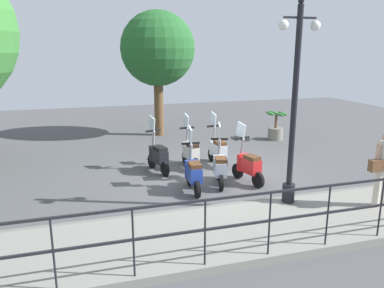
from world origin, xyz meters
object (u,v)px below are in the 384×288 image
object	(u,v)px
tree_distant	(158,49)
scooter_near_0	(248,165)
scooter_far_0	(218,149)
pedestrian_with_bag	(384,164)
scooter_far_2	(158,155)
scooter_near_1	(220,167)
potted_palm	(276,128)
lamp_post_near	(293,118)
scooter_near_2	(193,172)
scooter_far_1	(190,152)

from	to	relation	value
tree_distant	scooter_near_0	bearing A→B (deg)	-170.41
scooter_near_0	scooter_far_0	distance (m)	1.67
pedestrian_with_bag	tree_distant	size ratio (longest dim) A/B	0.33
scooter_far_2	scooter_near_1	bearing A→B (deg)	-153.59
scooter_near_0	potted_palm	bearing A→B (deg)	-50.60
tree_distant	lamp_post_near	bearing A→B (deg)	-171.29
pedestrian_with_bag	scooter_far_2	world-z (taller)	pedestrian_with_bag
potted_palm	scooter_near_2	distance (m)	6.24
scooter_far_1	potted_palm	bearing A→B (deg)	-63.69
potted_palm	scooter_near_0	xyz separation A→B (m)	(-4.10, 3.03, 0.04)
scooter_near_0	scooter_far_2	world-z (taller)	same
scooter_near_2	scooter_near_0	bearing A→B (deg)	-80.26
potted_palm	scooter_far_2	world-z (taller)	scooter_far_2
tree_distant	scooter_far_2	bearing A→B (deg)	167.97
pedestrian_with_bag	scooter_far_0	size ratio (longest dim) A/B	1.03
tree_distant	scooter_far_1	xyz separation A→B (m)	(-4.51, 0.01, -2.86)
scooter_near_0	scooter_far_1	world-z (taller)	same
scooter_near_0	scooter_near_2	size ratio (longest dim) A/B	1.00
scooter_far_2	scooter_near_0	bearing A→B (deg)	-141.76
potted_palm	scooter_near_0	size ratio (longest dim) A/B	0.69
lamp_post_near	scooter_near_0	size ratio (longest dim) A/B	2.69
scooter_far_0	potted_palm	bearing A→B (deg)	-57.54
tree_distant	scooter_near_0	distance (m)	6.86
scooter_near_0	scooter_near_1	distance (m)	0.75
scooter_near_1	scooter_far_2	size ratio (longest dim) A/B	1.00
lamp_post_near	potted_palm	xyz separation A→B (m)	(5.80, -2.87, -1.53)
scooter_near_1	scooter_far_0	world-z (taller)	same
scooter_near_1	scooter_far_2	xyz separation A→B (m)	(1.46, 1.28, 0.00)
scooter_far_0	scooter_far_1	world-z (taller)	same
scooter_far_1	scooter_far_2	bearing A→B (deg)	91.50
pedestrian_with_bag	scooter_near_1	world-z (taller)	pedestrian_with_bag
scooter_near_1	scooter_far_1	xyz separation A→B (m)	(1.57, 0.31, 0.00)
pedestrian_with_bag	scooter_far_0	bearing A→B (deg)	26.77
scooter_near_0	scooter_near_2	distance (m)	1.52
scooter_far_1	scooter_near_0	bearing A→B (deg)	-152.03
scooter_far_0	scooter_far_2	distance (m)	1.82
pedestrian_with_bag	scooter_near_0	bearing A→B (deg)	37.29
lamp_post_near	scooter_near_2	distance (m)	2.71
lamp_post_near	scooter_near_2	bearing A→B (deg)	47.67
pedestrian_with_bag	scooter_near_2	bearing A→B (deg)	55.99
scooter_far_2	tree_distant	bearing A→B (deg)	-26.78
scooter_near_0	scooter_far_0	xyz separation A→B (m)	(1.66, 0.21, 0.00)
potted_palm	scooter_near_2	world-z (taller)	scooter_near_2
lamp_post_near	scooter_far_2	distance (m)	4.17
pedestrian_with_bag	scooter_far_1	distance (m)	5.05
scooter_far_0	scooter_far_1	xyz separation A→B (m)	(-0.03, 0.84, 0.00)
tree_distant	scooter_near_0	xyz separation A→B (m)	(-6.15, -1.04, -2.86)
lamp_post_near	tree_distant	xyz separation A→B (m)	(7.84, 1.20, 1.36)
lamp_post_near	scooter_far_1	xyz separation A→B (m)	(3.33, 1.22, -1.50)
potted_palm	scooter_near_2	xyz separation A→B (m)	(-4.28, 4.55, 0.04)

